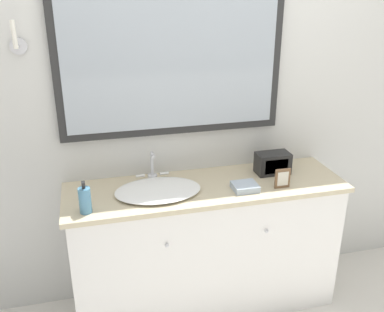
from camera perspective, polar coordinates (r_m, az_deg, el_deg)
The scene contains 7 objects.
wall_back at distance 2.69m, azimuth 0.26°, elevation 6.55°, with size 8.00×0.18×2.55m.
vanity_counter at distance 2.80m, azimuth 1.83°, elevation -11.97°, with size 1.70×0.52×0.87m.
sink_basin at distance 2.50m, azimuth -4.59°, elevation -4.45°, with size 0.50×0.40×0.19m.
soap_bottle at distance 2.33m, azimuth -14.09°, elevation -5.70°, with size 0.06×0.06×0.18m.
appliance_box at distance 2.77m, azimuth 10.72°, elevation -0.94°, with size 0.21×0.12×0.14m.
picture_frame at distance 2.58m, azimuth 11.98°, elevation -2.94°, with size 0.09×0.01×0.12m.
hand_towel_near_sink at distance 2.54m, azimuth 7.08°, elevation -4.09°, with size 0.15×0.13×0.04m.
Camera 1 is at (-0.66, -1.95, 2.01)m, focal length 40.00 mm.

